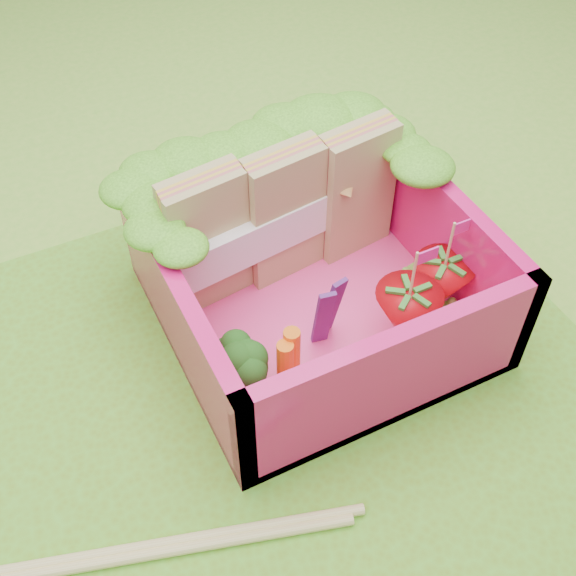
# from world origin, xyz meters

# --- Properties ---
(ground) EXTENTS (14.00, 14.00, 0.00)m
(ground) POSITION_xyz_m (0.00, 0.00, 0.00)
(ground) COLOR #74BF36
(ground) RESTS_ON ground
(placemat) EXTENTS (2.60, 2.60, 0.03)m
(placemat) POSITION_xyz_m (0.00, 0.00, 0.01)
(placemat) COLOR #69A124
(placemat) RESTS_ON ground
(bento_floor) EXTENTS (1.30, 1.30, 0.05)m
(bento_floor) POSITION_xyz_m (0.27, 0.32, 0.06)
(bento_floor) COLOR #FF4192
(bento_floor) RESTS_ON placemat
(bento_box) EXTENTS (1.30, 1.30, 0.55)m
(bento_box) POSITION_xyz_m (0.27, 0.32, 0.31)
(bento_box) COLOR #E01266
(bento_box) RESTS_ON placemat
(lettuce_ruffle) EXTENTS (1.43, 0.76, 0.11)m
(lettuce_ruffle) POSITION_xyz_m (0.27, 0.77, 0.64)
(lettuce_ruffle) COLOR #337B16
(lettuce_ruffle) RESTS_ON bento_box
(sandwich_stack) EXTENTS (1.19, 0.32, 0.65)m
(sandwich_stack) POSITION_xyz_m (0.27, 0.63, 0.40)
(sandwich_stack) COLOR tan
(sandwich_stack) RESTS_ON bento_floor
(broccoli) EXTENTS (0.33, 0.33, 0.26)m
(broccoli) POSITION_xyz_m (-0.18, 0.05, 0.27)
(broccoli) COLOR #628C43
(broccoli) RESTS_ON bento_floor
(carrot_sticks) EXTENTS (0.12, 0.10, 0.29)m
(carrot_sticks) POSITION_xyz_m (-0.01, 0.02, 0.22)
(carrot_sticks) COLOR orange
(carrot_sticks) RESTS_ON bento_floor
(purple_wedges) EXTENTS (0.13, 0.07, 0.38)m
(purple_wedges) POSITION_xyz_m (0.22, 0.13, 0.27)
(purple_wedges) COLOR #471B5F
(purple_wedges) RESTS_ON bento_floor
(strawberry_left) EXTENTS (0.28, 0.28, 0.52)m
(strawberry_left) POSITION_xyz_m (0.53, -0.00, 0.23)
(strawberry_left) COLOR #B60C0B
(strawberry_left) RESTS_ON bento_floor
(strawberry_right) EXTENTS (0.27, 0.27, 0.51)m
(strawberry_right) POSITION_xyz_m (0.77, 0.08, 0.22)
(strawberry_right) COLOR #B60C0B
(strawberry_right) RESTS_ON bento_floor
(snap_peas) EXTENTS (0.33, 0.43, 0.05)m
(snap_peas) POSITION_xyz_m (0.77, 0.16, 0.11)
(snap_peas) COLOR #74C43D
(snap_peas) RESTS_ON bento_floor
(chopsticks) EXTENTS (2.23, 0.69, 0.04)m
(chopsticks) POSITION_xyz_m (-1.12, -0.30, 0.05)
(chopsticks) COLOR #DBC578
(chopsticks) RESTS_ON placemat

